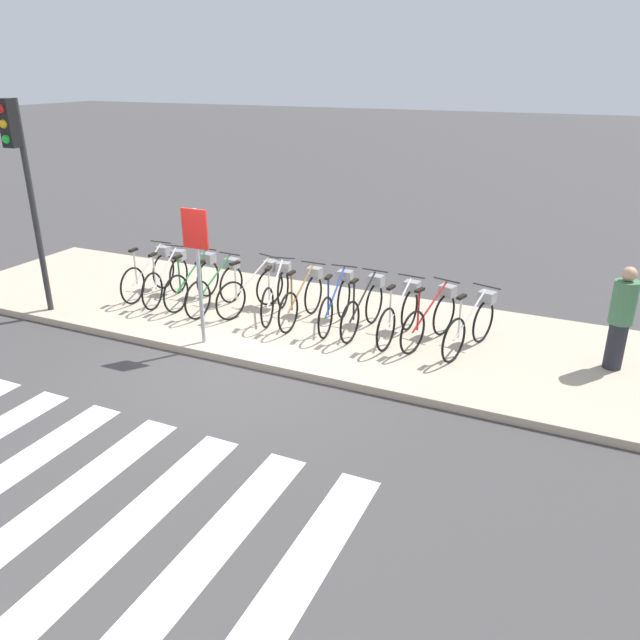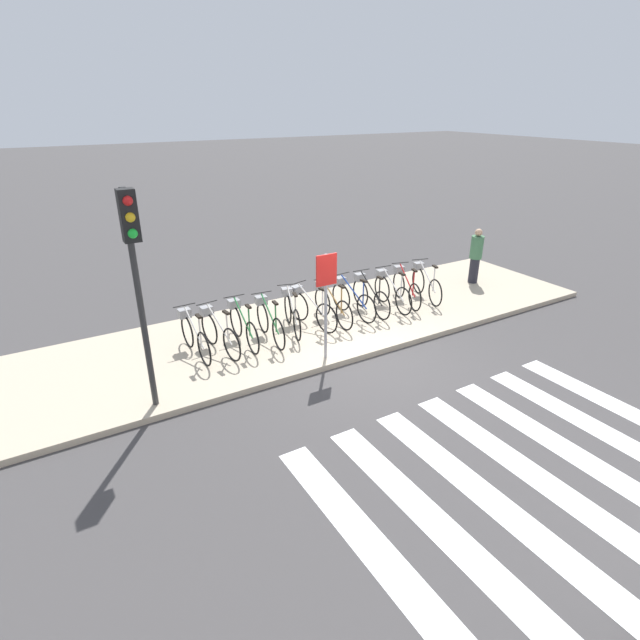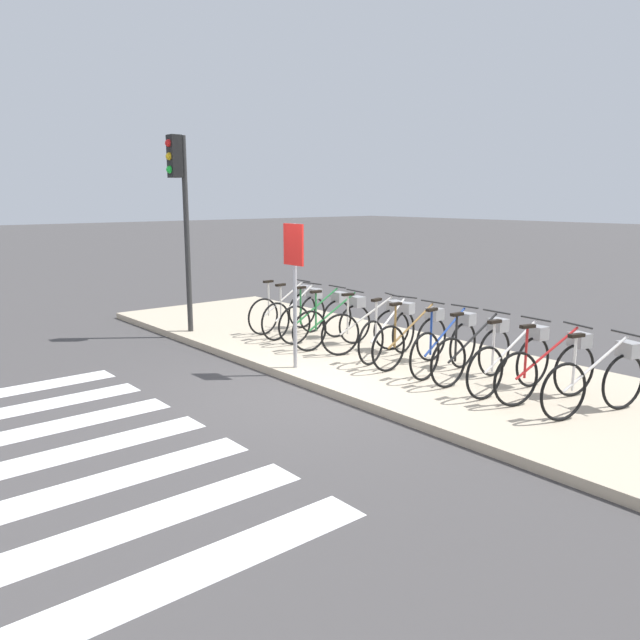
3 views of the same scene
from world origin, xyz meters
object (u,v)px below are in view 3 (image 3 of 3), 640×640
object	(u,v)px
parked_bicycle_6	(415,337)
sign_post	(294,271)
parked_bicycle_2	(320,316)
parked_bicycle_9	(515,359)
parked_bicycle_1	(298,312)
parked_bicycle_8	(477,350)
parked_bicycle_7	(448,343)
parked_bicycle_10	(552,366)
parked_bicycle_3	(337,321)
traffic_light	(180,193)
parked_bicycle_4	(371,326)
parked_bicycle_0	(287,308)
parked_bicycle_5	(391,330)
parked_bicycle_11	(600,378)

from	to	relation	value
parked_bicycle_6	sign_post	bearing A→B (deg)	-125.11
parked_bicycle_2	sign_post	distance (m)	2.13
parked_bicycle_9	parked_bicycle_1	bearing A→B (deg)	-178.93
parked_bicycle_1	parked_bicycle_8	bearing A→B (deg)	1.86
parked_bicycle_7	parked_bicycle_10	xyz separation A→B (m)	(1.64, -0.02, 0.00)
parked_bicycle_3	traffic_light	xyz separation A→B (m)	(-2.76, -1.42, 2.15)
parked_bicycle_7	parked_bicycle_3	bearing A→B (deg)	-175.47
parked_bicycle_8	parked_bicycle_9	size ratio (longest dim) A/B	1.00
parked_bicycle_7	parked_bicycle_4	bearing A→B (deg)	179.68
parked_bicycle_6	parked_bicycle_8	bearing A→B (deg)	1.86
parked_bicycle_1	parked_bicycle_8	size ratio (longest dim) A/B	0.99
parked_bicycle_0	parked_bicycle_5	xyz separation A→B (m)	(2.70, 0.04, 0.00)
parked_bicycle_6	parked_bicycle_1	bearing A→B (deg)	-178.14
parked_bicycle_2	parked_bicycle_3	world-z (taller)	same
parked_bicycle_0	parked_bicycle_8	size ratio (longest dim) A/B	1.00
parked_bicycle_3	parked_bicycle_11	size ratio (longest dim) A/B	1.03
parked_bicycle_2	parked_bicycle_9	world-z (taller)	same
parked_bicycle_10	traffic_light	distance (m)	7.15
parked_bicycle_0	parked_bicycle_7	distance (m)	3.84
parked_bicycle_1	parked_bicycle_10	xyz separation A→B (m)	(5.01, 0.13, 0.00)
parked_bicycle_3	sign_post	world-z (taller)	sign_post
parked_bicycle_6	parked_bicycle_10	bearing A→B (deg)	0.96
parked_bicycle_7	parked_bicycle_11	world-z (taller)	same
parked_bicycle_1	parked_bicycle_6	xyz separation A→B (m)	(2.77, 0.09, 0.00)
parked_bicycle_9	parked_bicycle_10	size ratio (longest dim) A/B	1.03
parked_bicycle_7	parked_bicycle_8	bearing A→B (deg)	-1.93
parked_bicycle_0	parked_bicycle_5	bearing A→B (deg)	0.82
parked_bicycle_5	parked_bicycle_7	world-z (taller)	same
parked_bicycle_5	traffic_light	bearing A→B (deg)	-157.59
parked_bicycle_7	sign_post	bearing A→B (deg)	-136.77
parked_bicycle_4	parked_bicycle_5	xyz separation A→B (m)	(0.46, -0.01, 0.00)
parked_bicycle_8	parked_bicycle_11	distance (m)	1.76
parked_bicycle_7	sign_post	distance (m)	2.48
parked_bicycle_1	parked_bicycle_5	distance (m)	2.23
parked_bicycle_1	parked_bicycle_3	distance (m)	1.13
parked_bicycle_1	traffic_light	bearing A→B (deg)	-138.35
parked_bicycle_0	sign_post	world-z (taller)	sign_post
parked_bicycle_11	sign_post	size ratio (longest dim) A/B	0.75
parked_bicycle_9	parked_bicycle_6	bearing A→B (deg)	179.79
traffic_light	sign_post	world-z (taller)	traffic_light
parked_bicycle_8	parked_bicycle_4	bearing A→B (deg)	179.29
parked_bicycle_0	traffic_light	bearing A→B (deg)	-126.69
parked_bicycle_11	parked_bicycle_5	bearing A→B (deg)	179.29
parked_bicycle_2	parked_bicycle_3	bearing A→B (deg)	-10.47
parked_bicycle_0	sign_post	xyz separation A→B (m)	(2.20, -1.50, 1.02)
parked_bicycle_6	parked_bicycle_7	bearing A→B (deg)	5.10
parked_bicycle_9	parked_bicycle_10	world-z (taller)	same
parked_bicycle_7	sign_post	world-z (taller)	sign_post
parked_bicycle_6	parked_bicycle_3	bearing A→B (deg)	-175.67
parked_bicycle_3	parked_bicycle_8	size ratio (longest dim) A/B	1.00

